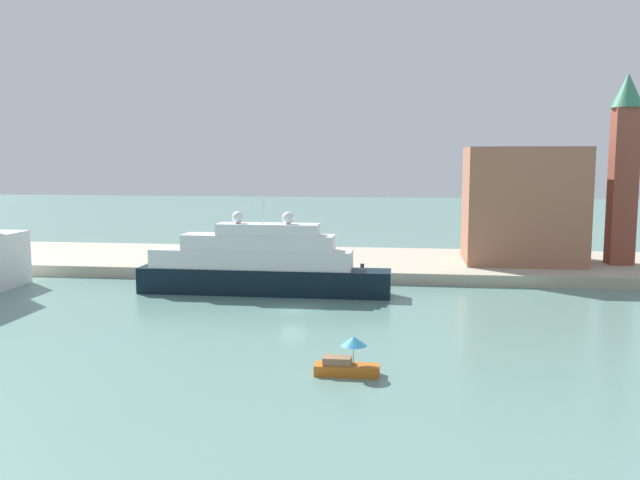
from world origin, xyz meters
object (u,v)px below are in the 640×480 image
at_px(bell_tower, 624,161).
at_px(person_figure, 271,254).
at_px(small_motorboat, 347,361).
at_px(harbor_building, 523,205).
at_px(parked_car, 251,254).
at_px(mooring_bollard, 362,267).
at_px(work_barge, 158,279).
at_px(large_yacht, 260,265).

distance_m(bell_tower, person_figure, 49.31).
bearing_deg(small_motorboat, harbor_building, 67.39).
xyz_separation_m(bell_tower, person_figure, (-47.50, -2.56, -12.98)).
height_order(harbor_building, bell_tower, bell_tower).
relative_size(parked_car, mooring_bollard, 4.64).
distance_m(small_motorboat, person_figure, 47.11).
bearing_deg(small_motorboat, work_barge, 129.26).
height_order(harbor_building, parked_car, harbor_building).
bearing_deg(work_barge, mooring_bollard, 9.10).
distance_m(harbor_building, person_figure, 35.46).
bearing_deg(large_yacht, bell_tower, 22.83).
height_order(parked_car, person_figure, person_figure).
relative_size(bell_tower, person_figure, 13.87).
distance_m(parked_car, person_figure, 3.34).
height_order(small_motorboat, bell_tower, bell_tower).
bearing_deg(work_barge, bell_tower, 13.40).
bearing_deg(small_motorboat, parked_car, 111.39).
bearing_deg(person_figure, small_motorboat, -71.58).
xyz_separation_m(harbor_building, parked_car, (-37.74, -1.56, -7.28)).
bearing_deg(small_motorboat, bell_tower, 55.37).
distance_m(large_yacht, person_figure, 16.72).
bearing_deg(parked_car, large_yacht, -73.74).
bearing_deg(mooring_bollard, harbor_building, 25.96).
xyz_separation_m(small_motorboat, mooring_bollard, (-1.47, 37.13, 0.84)).
bearing_deg(bell_tower, large_yacht, -157.17).
bearing_deg(small_motorboat, mooring_bollard, 92.27).
bearing_deg(harbor_building, parked_car, -177.63).
bearing_deg(parked_car, person_figure, -21.54).
bearing_deg(parked_car, harbor_building, 2.37).
bearing_deg(person_figure, work_barge, -136.17).
bearing_deg(person_figure, mooring_bollard, -29.39).
bearing_deg(harbor_building, person_figure, -175.40).
relative_size(small_motorboat, harbor_building, 0.30).
bearing_deg(small_motorboat, large_yacht, 114.45).
xyz_separation_m(small_motorboat, harbor_building, (19.77, 47.47, 8.26)).
distance_m(bell_tower, parked_car, 52.32).
bearing_deg(harbor_building, work_barge, -162.86).
bearing_deg(large_yacht, mooring_bollard, 38.49).
bearing_deg(small_motorboat, person_figure, 108.42).
xyz_separation_m(work_barge, bell_tower, (59.63, 14.20, 14.83)).
height_order(large_yacht, parked_car, large_yacht).
bearing_deg(work_barge, small_motorboat, -50.74).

